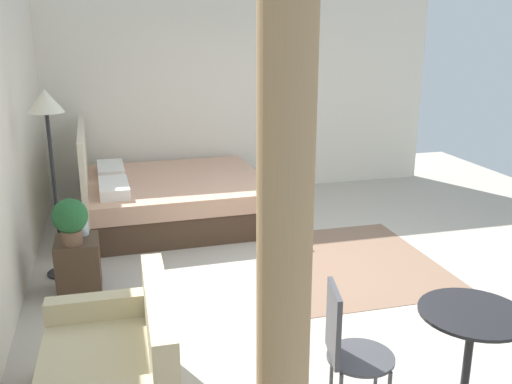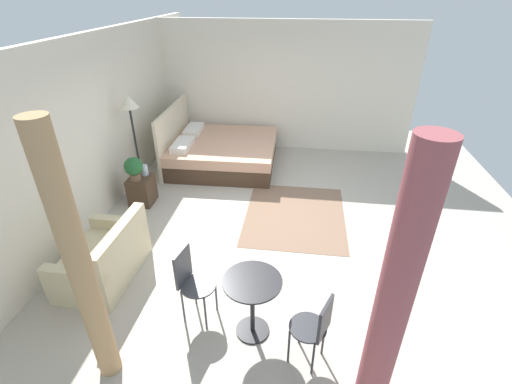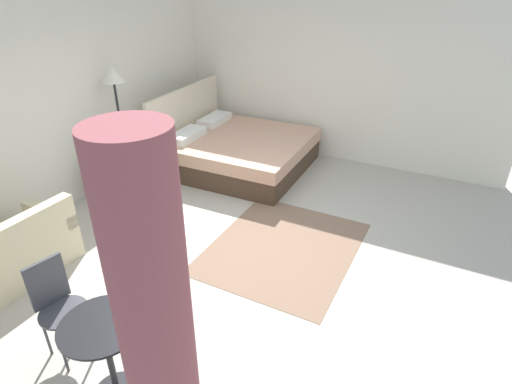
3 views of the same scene
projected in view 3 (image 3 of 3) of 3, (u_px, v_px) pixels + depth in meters
The scene contains 12 objects.
ground_plane at pixel (247, 246), 5.17m from camera, with size 9.31×8.64×0.02m, color #B2A899.
wall_back at pixel (61, 104), 5.64m from camera, with size 9.31×0.12×2.78m, color silver.
wall_right at pixel (336, 77), 6.97m from camera, with size 0.12×5.64×2.78m, color silver.
area_rug at pixel (283, 247), 5.12m from camera, with size 1.98×1.65×0.01m, color #7F604C.
bed at pixel (237, 150), 7.05m from camera, with size 2.08×2.21×1.23m.
couch at pixel (14, 253), 4.56m from camera, with size 1.22×0.83×0.80m.
nightstand at pixel (117, 182), 6.14m from camera, with size 0.43×0.38×0.50m.
potted_plant at pixel (105, 153), 5.84m from camera, with size 0.31×0.31×0.41m.
vase at pixel (122, 158), 6.05m from camera, with size 0.13×0.13×0.18m.
floor_lamp at pixel (115, 87), 5.94m from camera, with size 0.33×0.33×1.80m.
balcony_table at pixel (107, 347), 3.13m from camera, with size 0.62×0.62×0.75m.
cafe_chair_near_couch at pixel (56, 300), 3.52m from camera, with size 0.47×0.47×0.92m.
Camera 3 is at (-3.72, -2.04, 3.02)m, focal length 29.53 mm.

